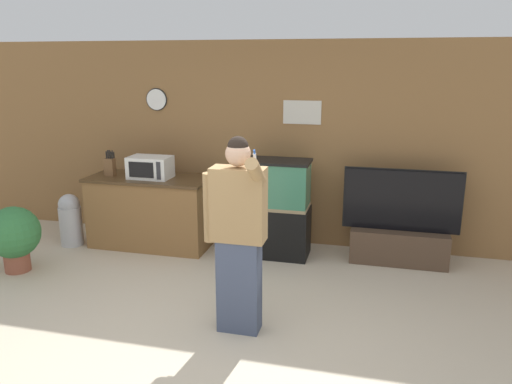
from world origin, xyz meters
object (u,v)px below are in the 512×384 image
counter_island (151,211)px  tv_on_stand (399,236)px  microwave (150,167)px  person_standing (238,233)px  knife_block (110,166)px  trash_bin (70,219)px  potted_plant (14,235)px  aquarium_on_stand (275,208)px

counter_island → tv_on_stand: bearing=3.5°
microwave → person_standing: 2.39m
knife_block → trash_bin: size_ratio=0.49×
microwave → person_standing: (1.64, -1.73, -0.14)m
microwave → trash_bin: (-1.07, -0.21, -0.70)m
counter_island → knife_block: knife_block is taller
counter_island → tv_on_stand: (3.11, 0.19, -0.12)m
tv_on_stand → person_standing: size_ratio=0.77×
tv_on_stand → counter_island: bearing=-176.5°
tv_on_stand → potted_plant: bearing=-162.7°
microwave → potted_plant: (-1.19, -1.11, -0.61)m
aquarium_on_stand → microwave: bearing=-176.5°
potted_plant → tv_on_stand: bearing=17.3°
person_standing → trash_bin: 3.16m
tv_on_stand → microwave: bearing=-175.9°
aquarium_on_stand → tv_on_stand: (1.48, 0.12, -0.27)m
person_standing → trash_bin: (-2.71, 1.52, -0.56)m
person_standing → potted_plant: person_standing is taller
trash_bin → potted_plant: bearing=-97.3°
counter_island → person_standing: 2.48m
microwave → person_standing: size_ratio=0.30×
microwave → trash_bin: size_ratio=0.77×
aquarium_on_stand → trash_bin: bearing=-173.4°
knife_block → trash_bin: knife_block is taller
person_standing → potted_plant: size_ratio=2.31×
knife_block → tv_on_stand: 3.70m
knife_block → aquarium_on_stand: size_ratio=0.28×
tv_on_stand → potted_plant: tv_on_stand is taller
counter_island → trash_bin: 1.06m
tv_on_stand → knife_block: bearing=-176.4°
microwave → aquarium_on_stand: aquarium_on_stand is taller
aquarium_on_stand → tv_on_stand: size_ratio=0.89×
potted_plant → person_standing: bearing=-12.5°
tv_on_stand → trash_bin: bearing=-174.1°
counter_island → trash_bin: size_ratio=2.29×
counter_island → knife_block: size_ratio=4.71×
knife_block → person_standing: (2.20, -1.72, -0.12)m
tv_on_stand → potted_plant: size_ratio=1.79×
microwave → aquarium_on_stand: 1.66m
knife_block → person_standing: person_standing is taller
knife_block → tv_on_stand: knife_block is taller
microwave → aquarium_on_stand: bearing=3.5°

